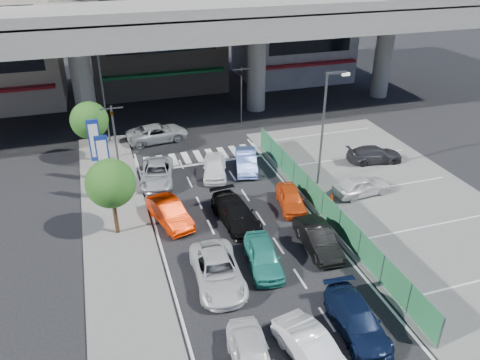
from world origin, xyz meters
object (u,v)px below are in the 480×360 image
object	(u,v)px
van_white_back_left	(252,358)
taxi_teal_mid	(263,256)
sedan_black_mid	(236,213)
traffic_light_right	(241,81)
street_lamp_right	(326,120)
parked_sedan_dgrey	(375,154)
wagon_silver_front_left	(157,173)
traffic_light_left	(113,123)
kei_truck_front_right	(246,161)
hatch_black_mid_right	(318,239)
traffic_cone	(331,197)
sedan_white_mid_left	(218,271)
taxi_orange_right	(291,199)
crossing_wagon_silver	(157,133)
signboard_far	(95,142)
sedan_white_front_mid	(215,167)
parked_sedan_white	(361,185)
signboard_near	(104,160)
minivan_navy_back	(357,320)
hatch_white_back_mid	(313,350)
tree_far	(89,120)
taxi_orange_left	(170,213)
tree_near	(111,184)

from	to	relation	value
van_white_back_left	taxi_teal_mid	size ratio (longest dim) A/B	1.00
sedan_black_mid	van_white_back_left	bearing A→B (deg)	-109.63
traffic_light_right	van_white_back_left	world-z (taller)	traffic_light_right
street_lamp_right	parked_sedan_dgrey	world-z (taller)	street_lamp_right
sedan_black_mid	wagon_silver_front_left	distance (m)	7.71
traffic_light_left	kei_truck_front_right	bearing A→B (deg)	-14.14
hatch_black_mid_right	taxi_teal_mid	bearing A→B (deg)	-168.01
taxi_teal_mid	traffic_cone	size ratio (longest dim) A/B	5.37
sedan_white_mid_left	taxi_orange_right	world-z (taller)	sedan_white_mid_left
traffic_light_left	van_white_back_left	distance (m)	20.15
crossing_wagon_silver	traffic_cone	xyz separation A→B (m)	(9.23, -13.67, -0.28)
taxi_orange_right	kei_truck_front_right	world-z (taller)	kei_truck_front_right
signboard_far	sedan_white_front_mid	world-z (taller)	signboard_far
crossing_wagon_silver	parked_sedan_white	size ratio (longest dim) A/B	1.28
sedan_white_mid_left	kei_truck_front_right	bearing A→B (deg)	68.79
signboard_near	parked_sedan_dgrey	size ratio (longest dim) A/B	1.11
minivan_navy_back	sedan_white_front_mid	world-z (taller)	sedan_white_front_mid
wagon_silver_front_left	kei_truck_front_right	size ratio (longest dim) A/B	1.13
signboard_near	parked_sedan_white	size ratio (longest dim) A/B	1.18
traffic_cone	traffic_light_right	bearing A→B (deg)	94.23
sedan_black_mid	hatch_black_mid_right	bearing A→B (deg)	-53.77
street_lamp_right	crossing_wagon_silver	bearing A→B (deg)	131.43
traffic_light_right	hatch_white_back_mid	size ratio (longest dim) A/B	1.24
hatch_white_back_mid	kei_truck_front_right	world-z (taller)	same
traffic_light_left	hatch_black_mid_right	world-z (taller)	traffic_light_left
traffic_light_right	hatch_black_mid_right	world-z (taller)	traffic_light_right
taxi_teal_mid	wagon_silver_front_left	size ratio (longest dim) A/B	0.86
sedan_white_mid_left	wagon_silver_front_left	size ratio (longest dim) A/B	1.05
van_white_back_left	sedan_white_front_mid	size ratio (longest dim) A/B	1.00
signboard_near	crossing_wagon_silver	distance (m)	10.43
crossing_wagon_silver	parked_sedan_white	distance (m)	17.71
traffic_light_right	minivan_navy_back	world-z (taller)	traffic_light_right
tree_far	kei_truck_front_right	world-z (taller)	tree_far
sedan_black_mid	crossing_wagon_silver	xyz separation A→B (m)	(-2.56, 13.98, 0.02)
street_lamp_right	crossing_wagon_silver	xyz separation A→B (m)	(-9.74, 11.04, -4.06)
taxi_orange_left	taxi_orange_right	bearing A→B (deg)	-19.18
street_lamp_right	crossing_wagon_silver	size ratio (longest dim) A/B	1.56
tree_near	parked_sedan_dgrey	distance (m)	20.19
traffic_light_right	sedan_black_mid	xyz separation A→B (m)	(-5.51, -15.94, -3.25)
signboard_far	traffic_cone	bearing A→B (deg)	-28.13
wagon_silver_front_left	parked_sedan_dgrey	xyz separation A→B (m)	(16.37, -2.01, 0.02)
tree_near	kei_truck_front_right	xyz separation A→B (m)	(9.88, 5.71, -2.70)
signboard_far	van_white_back_left	distance (m)	19.36
minivan_navy_back	sedan_white_mid_left	world-z (taller)	sedan_white_mid_left
tree_near	van_white_back_left	size ratio (longest dim) A/B	1.19
traffic_light_left	parked_sedan_dgrey	distance (m)	19.57
tree_far	kei_truck_front_right	size ratio (longest dim) A/B	1.15
minivan_navy_back	sedan_white_mid_left	size ratio (longest dim) A/B	0.90
hatch_white_back_mid	sedan_white_front_mid	size ratio (longest dim) A/B	1.03
wagon_silver_front_left	parked_sedan_white	xyz separation A→B (m)	(12.77, -6.14, 0.08)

